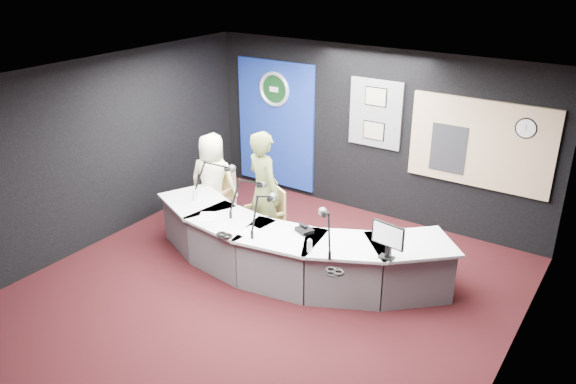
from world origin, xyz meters
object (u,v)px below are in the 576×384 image
Objects in this scene: broadcast_desk at (287,248)px; armchair_left at (214,198)px; armchair_right at (264,221)px; person_man at (213,181)px; person_woman at (264,192)px.

broadcast_desk is 1.90m from armchair_left.
person_man is at bearing -159.74° from armchair_right.
broadcast_desk is 4.68× the size of armchair_left.
person_man reaches higher than armchair_left.
armchair_right is 0.57× the size of person_man.
person_woman reaches higher than armchair_right.
person_man is (0.00, 0.00, 0.30)m from armchair_left.
armchair_left is 0.30m from person_man.
armchair_left is at bearing 162.14° from broadcast_desk.
person_man reaches higher than armchair_right.
person_woman is (1.14, -0.18, 0.44)m from armchair_left.
armchair_right is (-0.67, 0.40, 0.07)m from broadcast_desk.
person_man is (-1.81, 0.58, 0.40)m from broadcast_desk.
person_man is at bearing 0.00° from armchair_left.
person_man is 0.84× the size of person_woman.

